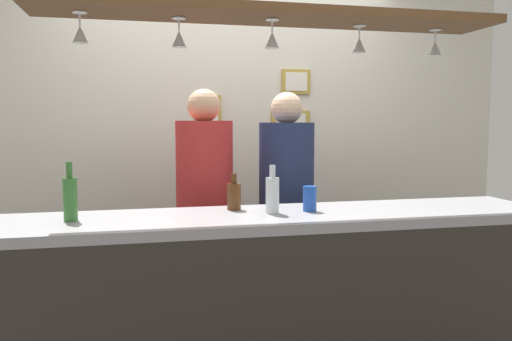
{
  "coord_description": "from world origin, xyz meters",
  "views": [
    {
      "loc": [
        -0.62,
        -2.66,
        1.48
      ],
      "look_at": [
        0.0,
        0.1,
        1.21
      ],
      "focal_mm": 35.99,
      "sensor_mm": 36.0,
      "label": 1
    }
  ],
  "objects_px": {
    "person_left_red_shirt": "(205,201)",
    "bottle_beer_green_import": "(70,198)",
    "person_middle_navy_shirt": "(286,199)",
    "bottle_beer_brown_stubby": "(234,195)",
    "bottle_soda_clear": "(272,194)",
    "picture_frame_lower_pair": "(291,123)",
    "drink_can": "(310,199)",
    "picture_frame_crest": "(209,113)",
    "picture_frame_upper_small": "(296,82)"
  },
  "relations": [
    {
      "from": "picture_frame_crest",
      "to": "drink_can",
      "type": "bearing_deg",
      "value": -77.44
    },
    {
      "from": "person_left_red_shirt",
      "to": "picture_frame_upper_small",
      "type": "relative_size",
      "value": 7.61
    },
    {
      "from": "bottle_beer_green_import",
      "to": "picture_frame_lower_pair",
      "type": "height_order",
      "value": "picture_frame_lower_pair"
    },
    {
      "from": "drink_can",
      "to": "bottle_beer_green_import",
      "type": "bearing_deg",
      "value": -179.68
    },
    {
      "from": "person_middle_navy_shirt",
      "to": "drink_can",
      "type": "bearing_deg",
      "value": -96.94
    },
    {
      "from": "picture_frame_lower_pair",
      "to": "picture_frame_upper_small",
      "type": "distance_m",
      "value": 0.31
    },
    {
      "from": "picture_frame_lower_pair",
      "to": "picture_frame_crest",
      "type": "relative_size",
      "value": 1.15
    },
    {
      "from": "person_middle_navy_shirt",
      "to": "drink_can",
      "type": "xyz_separation_m",
      "value": [
        -0.09,
        -0.7,
        0.11
      ]
    },
    {
      "from": "bottle_soda_clear",
      "to": "picture_frame_lower_pair",
      "type": "xyz_separation_m",
      "value": [
        0.5,
        1.4,
        0.33
      ]
    },
    {
      "from": "picture_frame_upper_small",
      "to": "picture_frame_crest",
      "type": "height_order",
      "value": "picture_frame_upper_small"
    },
    {
      "from": "bottle_beer_green_import",
      "to": "picture_frame_lower_pair",
      "type": "bearing_deg",
      "value": 44.51
    },
    {
      "from": "bottle_beer_brown_stubby",
      "to": "picture_frame_lower_pair",
      "type": "bearing_deg",
      "value": 62.16
    },
    {
      "from": "bottle_soda_clear",
      "to": "picture_frame_crest",
      "type": "bearing_deg",
      "value": 94.74
    },
    {
      "from": "picture_frame_crest",
      "to": "bottle_soda_clear",
      "type": "bearing_deg",
      "value": -85.26
    },
    {
      "from": "bottle_beer_brown_stubby",
      "to": "picture_frame_lower_pair",
      "type": "relative_size",
      "value": 0.6
    },
    {
      "from": "bottle_beer_green_import",
      "to": "picture_frame_upper_small",
      "type": "xyz_separation_m",
      "value": [
        1.45,
        1.39,
        0.63
      ]
    },
    {
      "from": "drink_can",
      "to": "picture_frame_lower_pair",
      "type": "bearing_deg",
      "value": 77.21
    },
    {
      "from": "bottle_beer_brown_stubby",
      "to": "picture_frame_upper_small",
      "type": "relative_size",
      "value": 0.82
    },
    {
      "from": "bottle_beer_brown_stubby",
      "to": "person_middle_navy_shirt",
      "type": "bearing_deg",
      "value": 53.01
    },
    {
      "from": "bottle_soda_clear",
      "to": "picture_frame_crest",
      "type": "distance_m",
      "value": 1.46
    },
    {
      "from": "person_middle_navy_shirt",
      "to": "bottle_beer_brown_stubby",
      "type": "height_order",
      "value": "person_middle_navy_shirt"
    },
    {
      "from": "bottle_beer_brown_stubby",
      "to": "bottle_soda_clear",
      "type": "bearing_deg",
      "value": -41.59
    },
    {
      "from": "picture_frame_lower_pair",
      "to": "picture_frame_crest",
      "type": "xyz_separation_m",
      "value": [
        -0.62,
        0.0,
        0.07
      ]
    },
    {
      "from": "bottle_soda_clear",
      "to": "picture_frame_lower_pair",
      "type": "relative_size",
      "value": 0.77
    },
    {
      "from": "person_middle_navy_shirt",
      "to": "picture_frame_lower_pair",
      "type": "distance_m",
      "value": 0.86
    },
    {
      "from": "bottle_soda_clear",
      "to": "person_left_red_shirt",
      "type": "bearing_deg",
      "value": 107.9
    },
    {
      "from": "bottle_beer_green_import",
      "to": "picture_frame_upper_small",
      "type": "distance_m",
      "value": 2.1
    },
    {
      "from": "person_middle_navy_shirt",
      "to": "picture_frame_upper_small",
      "type": "bearing_deg",
      "value": 68.52
    },
    {
      "from": "bottle_beer_green_import",
      "to": "bottle_soda_clear",
      "type": "height_order",
      "value": "bottle_beer_green_import"
    },
    {
      "from": "person_left_red_shirt",
      "to": "drink_can",
      "type": "height_order",
      "value": "person_left_red_shirt"
    },
    {
      "from": "drink_can",
      "to": "person_left_red_shirt",
      "type": "bearing_deg",
      "value": 121.14
    },
    {
      "from": "drink_can",
      "to": "picture_frame_upper_small",
      "type": "distance_m",
      "value": 1.57
    },
    {
      "from": "bottle_beer_brown_stubby",
      "to": "picture_frame_crest",
      "type": "relative_size",
      "value": 0.69
    },
    {
      "from": "bottle_beer_green_import",
      "to": "picture_frame_crest",
      "type": "distance_m",
      "value": 1.64
    },
    {
      "from": "person_middle_navy_shirt",
      "to": "bottle_soda_clear",
      "type": "height_order",
      "value": "person_middle_navy_shirt"
    },
    {
      "from": "drink_can",
      "to": "picture_frame_lower_pair",
      "type": "height_order",
      "value": "picture_frame_lower_pair"
    },
    {
      "from": "person_left_red_shirt",
      "to": "picture_frame_crest",
      "type": "bearing_deg",
      "value": 80.27
    },
    {
      "from": "person_left_red_shirt",
      "to": "bottle_beer_green_import",
      "type": "xyz_separation_m",
      "value": [
        -0.67,
        -0.71,
        0.14
      ]
    },
    {
      "from": "bottle_beer_brown_stubby",
      "to": "picture_frame_upper_small",
      "type": "height_order",
      "value": "picture_frame_upper_small"
    },
    {
      "from": "person_middle_navy_shirt",
      "to": "drink_can",
      "type": "relative_size",
      "value": 13.62
    },
    {
      "from": "person_middle_navy_shirt",
      "to": "drink_can",
      "type": "height_order",
      "value": "person_middle_navy_shirt"
    },
    {
      "from": "person_left_red_shirt",
      "to": "bottle_beer_brown_stubby",
      "type": "distance_m",
      "value": 0.59
    },
    {
      "from": "bottle_soda_clear",
      "to": "picture_frame_crest",
      "type": "height_order",
      "value": "picture_frame_crest"
    },
    {
      "from": "bottle_soda_clear",
      "to": "picture_frame_lower_pair",
      "type": "distance_m",
      "value": 1.52
    },
    {
      "from": "person_left_red_shirt",
      "to": "bottle_beer_green_import",
      "type": "relative_size",
      "value": 6.44
    },
    {
      "from": "bottle_beer_green_import",
      "to": "picture_frame_lower_pair",
      "type": "xyz_separation_m",
      "value": [
        1.41,
        1.39,
        0.32
      ]
    },
    {
      "from": "bottle_beer_brown_stubby",
      "to": "drink_can",
      "type": "relative_size",
      "value": 1.48
    },
    {
      "from": "person_middle_navy_shirt",
      "to": "bottle_soda_clear",
      "type": "relative_size",
      "value": 7.23
    },
    {
      "from": "bottle_soda_clear",
      "to": "picture_frame_crest",
      "type": "relative_size",
      "value": 0.88
    },
    {
      "from": "person_middle_navy_shirt",
      "to": "bottle_beer_brown_stubby",
      "type": "relative_size",
      "value": 9.23
    }
  ]
}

